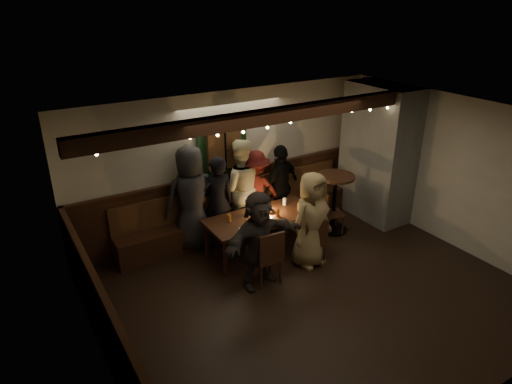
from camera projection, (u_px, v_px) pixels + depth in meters
room at (314, 181)px, 7.99m from camera, size 6.02×5.01×2.62m
dining_table at (262, 219)px, 7.64m from camera, size 1.92×0.82×0.83m
chair_near_left at (269, 255)px, 6.82m from camera, size 0.44×0.44×0.91m
chair_near_right at (315, 238)px, 7.38m from camera, size 0.49×0.49×0.82m
chair_end at (328, 210)px, 8.31m from camera, size 0.49×0.49×0.85m
high_top at (335, 196)px, 8.34m from camera, size 0.69×0.69×1.10m
person_a at (192, 199)px, 7.69m from camera, size 0.96×0.69×1.85m
person_b at (217, 202)px, 7.81m from camera, size 0.63×0.44×1.64m
person_c at (240, 188)px, 8.13m from camera, size 1.07×0.95×1.82m
person_d at (254, 192)px, 8.30m from camera, size 1.12×0.81×1.57m
person_e at (281, 186)px, 8.53m from camera, size 1.01×0.67×1.59m
person_f at (259, 240)px, 6.74m from camera, size 1.47×0.67×1.53m
person_g at (311, 220)px, 7.24m from camera, size 0.86×0.63×1.60m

